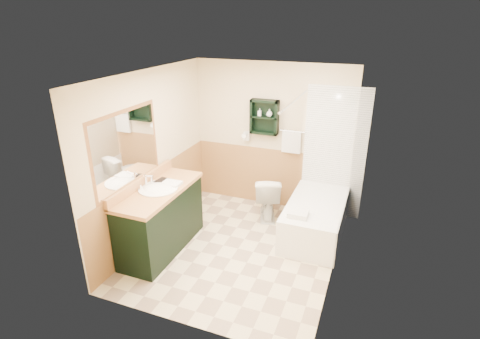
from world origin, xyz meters
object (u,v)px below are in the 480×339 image
object	(u,v)px
toilet	(267,196)
soap_bottle_a	(260,114)
vanity	(161,219)
bathtub	(315,218)
vanity_book	(157,174)
soap_bottle_b	(269,114)
wall_shelf	(264,117)
hair_dryer	(247,136)

from	to	relation	value
toilet	soap_bottle_a	size ratio (longest dim) A/B	6.03
vanity	bathtub	xyz separation A→B (m)	(1.92, 1.13, -0.19)
vanity_book	soap_bottle_b	xyz separation A→B (m)	(1.14, 1.52, 0.60)
wall_shelf	vanity_book	xyz separation A→B (m)	(-1.06, -1.52, -0.53)
soap_bottle_a	bathtub	bearing A→B (deg)	-29.52
soap_bottle_b	vanity_book	bearing A→B (deg)	-127.03
bathtub	wall_shelf	bearing A→B (deg)	148.49
soap_bottle_a	vanity	bearing A→B (deg)	-115.06
soap_bottle_a	hair_dryer	bearing A→B (deg)	172.38
vanity	toilet	distance (m)	1.78
vanity	bathtub	distance (m)	2.24
vanity	toilet	world-z (taller)	vanity
vanity	toilet	bearing A→B (deg)	52.05
wall_shelf	soap_bottle_b	xyz separation A→B (m)	(0.08, -0.01, 0.06)
toilet	vanity_book	world-z (taller)	vanity_book
soap_bottle_b	toilet	bearing A→B (deg)	-72.21
bathtub	toilet	size ratio (longest dim) A/B	2.11
wall_shelf	bathtub	size ratio (longest dim) A/B	0.37
wall_shelf	hair_dryer	size ratio (longest dim) A/B	2.29
vanity	soap_bottle_b	xyz separation A→B (m)	(0.98, 1.75, 1.15)
toilet	soap_bottle_b	xyz separation A→B (m)	(-0.11, 0.35, 1.26)
bathtub	soap_bottle_b	world-z (taller)	soap_bottle_b
soap_bottle_a	soap_bottle_b	xyz separation A→B (m)	(0.16, 0.00, 0.02)
vanity_book	vanity	bearing A→B (deg)	-47.41
wall_shelf	bathtub	bearing A→B (deg)	-31.51
wall_shelf	toilet	distance (m)	1.27
toilet	soap_bottle_b	world-z (taller)	soap_bottle_b
toilet	wall_shelf	bearing A→B (deg)	-79.46
wall_shelf	vanity_book	distance (m)	1.93
wall_shelf	soap_bottle_a	world-z (taller)	wall_shelf
vanity_book	soap_bottle_a	distance (m)	1.90
bathtub	vanity_book	world-z (taller)	vanity_book
toilet	vanity_book	distance (m)	1.84
bathtub	vanity_book	bearing A→B (deg)	-156.82
wall_shelf	vanity_book	bearing A→B (deg)	-124.87
vanity	toilet	size ratio (longest dim) A/B	2.03
toilet	soap_bottle_a	xyz separation A→B (m)	(-0.27, 0.35, 1.24)
vanity	vanity_book	distance (m)	0.63
wall_shelf	bathtub	distance (m)	1.76
hair_dryer	vanity	xyz separation A→B (m)	(-0.59, -1.78, -0.74)
toilet	vanity_book	xyz separation A→B (m)	(-1.26, -1.16, 0.67)
soap_bottle_b	soap_bottle_a	bearing A→B (deg)	180.00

